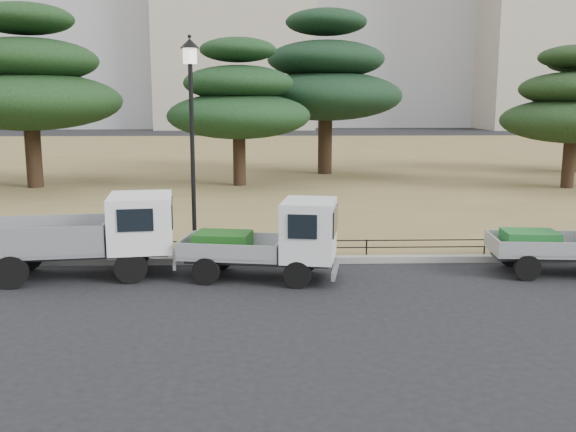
{
  "coord_description": "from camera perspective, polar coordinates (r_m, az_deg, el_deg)",
  "views": [
    {
      "loc": [
        -0.46,
        -12.9,
        3.98
      ],
      "look_at": [
        0.0,
        2.0,
        1.3
      ],
      "focal_mm": 40.0,
      "sensor_mm": 36.0,
      "label": 1
    }
  ],
  "objects": [
    {
      "name": "ground",
      "position": [
        13.51,
        0.26,
        -6.95
      ],
      "size": [
        220.0,
        220.0,
        0.0
      ],
      "primitive_type": "plane",
      "color": "black"
    },
    {
      "name": "lawn",
      "position": [
        43.68,
        -1.16,
        5.07
      ],
      "size": [
        120.0,
        56.0,
        0.15
      ],
      "primitive_type": "cube",
      "color": "olive",
      "rests_on": "ground"
    },
    {
      "name": "curb",
      "position": [
        15.99,
        -0.07,
        -3.92
      ],
      "size": [
        120.0,
        0.25,
        0.16
      ],
      "primitive_type": "cube",
      "color": "gray",
      "rests_on": "ground"
    },
    {
      "name": "truck_large",
      "position": [
        15.3,
        -17.16,
        -1.37
      ],
      "size": [
        4.45,
        2.23,
        1.86
      ],
      "rotation": [
        0.0,
        0.0,
        0.14
      ],
      "color": "black",
      "rests_on": "ground"
    },
    {
      "name": "truck_kei_front",
      "position": [
        14.42,
        -1.47,
        -2.13
      ],
      "size": [
        3.63,
        2.01,
        1.82
      ],
      "rotation": [
        0.0,
        0.0,
        -0.17
      ],
      "color": "black",
      "rests_on": "ground"
    },
    {
      "name": "street_lamp",
      "position": [
        15.91,
        -8.58,
        9.18
      ],
      "size": [
        0.47,
        0.47,
        5.29
      ],
      "color": "black",
      "rests_on": "lawn"
    },
    {
      "name": "pipe_fence",
      "position": [
        16.05,
        -0.08,
        -2.55
      ],
      "size": [
        38.0,
        0.04,
        0.4
      ],
      "color": "black",
      "rests_on": "lawn"
    },
    {
      "name": "pine_west_near",
      "position": [
        30.82,
        -22.06,
        10.91
      ],
      "size": [
        7.98,
        7.98,
        7.98
      ],
      "color": "black",
      "rests_on": "lawn"
    },
    {
      "name": "pine_center_left",
      "position": [
        29.41,
        -4.41,
        10.15
      ],
      "size": [
        6.51,
        6.51,
        6.61
      ],
      "color": "black",
      "rests_on": "lawn"
    },
    {
      "name": "pine_center_right",
      "position": [
        34.25,
        3.37,
        12.0
      ],
      "size": [
        8.0,
        8.0,
        8.49
      ],
      "color": "black",
      "rests_on": "lawn"
    },
    {
      "name": "pine_east_near",
      "position": [
        31.11,
        24.0,
        8.89
      ],
      "size": [
        6.16,
        6.16,
        6.22
      ],
      "color": "black",
      "rests_on": "lawn"
    },
    {
      "name": "pine_east_far",
      "position": [
        38.31,
        24.25,
        9.06
      ],
      "size": [
        6.31,
        6.31,
        6.34
      ],
      "color": "black",
      "rests_on": "lawn"
    }
  ]
}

